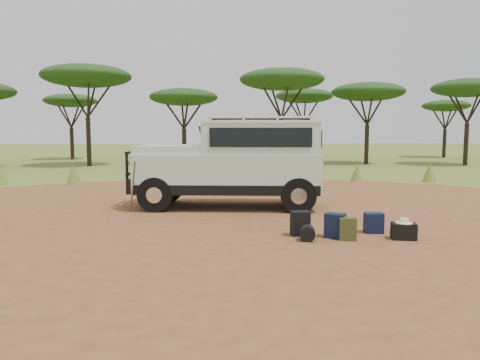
{
  "coord_description": "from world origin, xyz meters",
  "views": [
    {
      "loc": [
        -0.58,
        -10.97,
        2.2
      ],
      "look_at": [
        0.22,
        0.42,
        1.0
      ],
      "focal_mm": 35.0,
      "sensor_mm": 36.0,
      "label": 1
    }
  ],
  "objects": [
    {
      "name": "backpack_olive",
      "position": [
        2.23,
        -1.88,
        0.23
      ],
      "size": [
        0.37,
        0.3,
        0.46
      ],
      "primitive_type": "cube",
      "rotation": [
        0.0,
        0.0,
        -0.19
      ],
      "color": "#3F4821",
      "rests_on": "ground"
    },
    {
      "name": "backpack_navy",
      "position": [
        2.03,
        -1.67,
        0.26
      ],
      "size": [
        0.48,
        0.44,
        0.51
      ],
      "primitive_type": "cube",
      "rotation": [
        0.0,
        0.0,
        -0.54
      ],
      "color": "#131A3B",
      "rests_on": "ground"
    },
    {
      "name": "duffel_navy",
      "position": [
        2.99,
        -1.26,
        0.22
      ],
      "size": [
        0.43,
        0.34,
        0.44
      ],
      "primitive_type": "cube",
      "rotation": [
        0.0,
        0.0,
        -0.13
      ],
      "color": "#131A3B",
      "rests_on": "ground"
    },
    {
      "name": "grass_fringe",
      "position": [
        0.12,
        8.67,
        0.4
      ],
      "size": [
        36.6,
        1.6,
        0.9
      ],
      "color": "#597328",
      "rests_on": "ground"
    },
    {
      "name": "safari_vehicle",
      "position": [
        0.2,
        2.42,
        1.25
      ],
      "size": [
        5.54,
        2.7,
        2.59
      ],
      "rotation": [
        0.0,
        0.0,
        -0.11
      ],
      "color": "#BADABA",
      "rests_on": "ground"
    },
    {
      "name": "backpack_black",
      "position": [
        1.36,
        -1.41,
        0.26
      ],
      "size": [
        0.39,
        0.3,
        0.52
      ],
      "primitive_type": "cube",
      "rotation": [
        0.0,
        0.0,
        0.04
      ],
      "color": "black",
      "rests_on": "ground"
    },
    {
      "name": "hard_case",
      "position": [
        3.39,
        -1.89,
        0.17
      ],
      "size": [
        0.54,
        0.43,
        0.34
      ],
      "primitive_type": "cube",
      "rotation": [
        0.0,
        0.0,
        -0.21
      ],
      "color": "black",
      "rests_on": "ground"
    },
    {
      "name": "walking_staff",
      "position": [
        -2.57,
        1.55,
        0.71
      ],
      "size": [
        0.25,
        0.41,
        1.42
      ],
      "primitive_type": "cylinder",
      "rotation": [
        0.29,
        0.0,
        0.51
      ],
      "color": "brown",
      "rests_on": "ground"
    },
    {
      "name": "ground",
      "position": [
        0.0,
        0.0,
        0.0
      ],
      "size": [
        140.0,
        140.0,
        0.0
      ],
      "primitive_type": "plane",
      "color": "#597328",
      "rests_on": "ground"
    },
    {
      "name": "acacia_treeline",
      "position": [
        0.75,
        19.81,
        4.87
      ],
      "size": [
        46.7,
        13.2,
        6.26
      ],
      "color": "#2C2418",
      "rests_on": "ground"
    },
    {
      "name": "stuff_sack",
      "position": [
        1.41,
        -1.89,
        0.16
      ],
      "size": [
        0.37,
        0.37,
        0.31
      ],
      "primitive_type": "cylinder",
      "rotation": [
        1.57,
        0.0,
        -0.2
      ],
      "color": "black",
      "rests_on": "ground"
    },
    {
      "name": "safari_hat",
      "position": [
        3.39,
        -1.89,
        0.37
      ],
      "size": [
        0.34,
        0.34,
        0.1
      ],
      "color": "#F5EAB8",
      "rests_on": "hard_case"
    },
    {
      "name": "dirt_clearing",
      "position": [
        0.0,
        0.0,
        0.0
      ],
      "size": [
        23.0,
        23.0,
        0.01
      ],
      "primitive_type": "cylinder",
      "color": "brown",
      "rests_on": "ground"
    }
  ]
}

